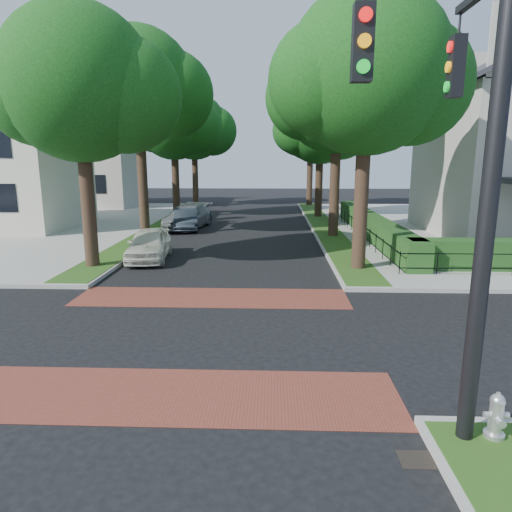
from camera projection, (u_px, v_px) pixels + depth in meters
The scene contains 23 objects.
ground at pixel (196, 334), 12.03m from camera, with size 120.00×120.00×0.00m, color black.
crosswalk_far at pixel (212, 297), 15.16m from camera, with size 9.00×2.20×0.01m, color brown.
crosswalk_near at pixel (169, 395), 8.90m from camera, with size 9.00×2.20×0.01m, color brown.
storm_drain at pixel (421, 460), 6.99m from camera, with size 0.65×0.45×0.01m, color black.
grass_strip_ne at pixel (323, 225), 30.46m from camera, with size 1.60×29.80×0.02m, color #264614.
grass_strip_nw at pixel (163, 224), 30.85m from camera, with size 1.60×29.80×0.02m, color #264614.
tree_right_near at pixel (369, 75), 17.30m from camera, with size 7.75×6.67×10.66m.
tree_right_mid at pixel (339, 94), 25.06m from camera, with size 8.25×7.09×11.22m.
tree_right_far at pixel (322, 126), 34.05m from camera, with size 7.25×6.23×9.74m.
tree_right_back at pixel (312, 129), 42.78m from camera, with size 7.50×6.45×10.20m.
tree_left_near at pixel (84, 87), 17.77m from camera, with size 7.50×6.45×10.20m.
tree_left_mid at pixel (141, 88), 25.37m from camera, with size 8.00×6.88×11.48m.
tree_left_far at pixel (175, 123), 34.40m from camera, with size 7.00×6.02×9.86m.
tree_left_back at pixel (195, 127), 43.15m from camera, with size 7.75×6.66×10.44m.
hedge_main_road at pixel (372, 225), 26.25m from camera, with size 1.00×18.00×1.20m, color #1E4819.
fence_main_road at pixel (357, 228), 26.31m from camera, with size 0.06×18.00×0.90m, color black, non-canonical shape.
house_left_near at pixel (0, 150), 29.12m from camera, with size 10.00×9.00×10.14m.
house_left_far at pixel (87, 153), 42.80m from camera, with size 10.00×9.00×10.14m.
traffic_signal at pixel (474, 146), 6.55m from camera, with size 2.17×2.00×8.00m.
parked_car_front at pixel (149, 244), 20.66m from camera, with size 1.70×4.23×1.44m, color silver.
parked_car_middle at pixel (186, 219), 29.46m from camera, with size 1.47×4.21×1.39m, color #222A33.
parked_car_rear at pixel (188, 216), 30.16m from camera, with size 2.16×5.32×1.54m, color slate.
fire_hydrant at pixel (496, 417), 7.22m from camera, with size 0.42×0.43×0.79m.
Camera 1 is at (2.00, -11.27, 4.53)m, focal length 32.00 mm.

